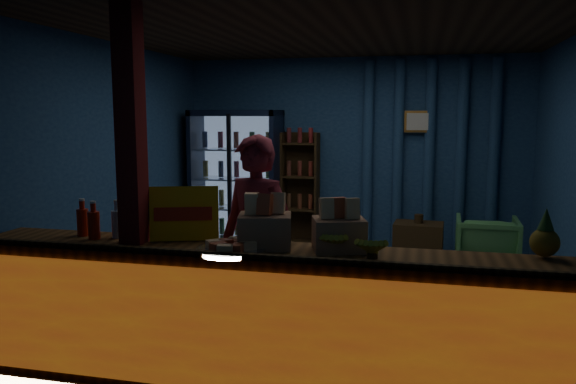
# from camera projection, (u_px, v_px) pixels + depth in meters

# --- Properties ---
(ground) EXTENTS (4.60, 4.60, 0.00)m
(ground) POSITION_uv_depth(u_px,v_px,m) (326.00, 298.00, 5.67)
(ground) COLOR #515154
(ground) RESTS_ON ground
(room_walls) EXTENTS (4.60, 4.60, 4.60)m
(room_walls) POSITION_uv_depth(u_px,v_px,m) (327.00, 143.00, 5.45)
(room_walls) COLOR navy
(room_walls) RESTS_ON ground
(counter) EXTENTS (4.40, 0.57, 0.99)m
(counter) POSITION_uv_depth(u_px,v_px,m) (279.00, 320.00, 3.76)
(counter) COLOR brown
(counter) RESTS_ON ground
(support_post) EXTENTS (0.16, 0.16, 2.60)m
(support_post) POSITION_uv_depth(u_px,v_px,m) (133.00, 193.00, 3.90)
(support_post) COLOR maroon
(support_post) RESTS_ON ground
(beverage_cooler) EXTENTS (1.20, 0.62, 1.90)m
(beverage_cooler) POSITION_uv_depth(u_px,v_px,m) (238.00, 181.00, 7.74)
(beverage_cooler) COLOR black
(beverage_cooler) RESTS_ON ground
(bottle_shelf) EXTENTS (0.50, 0.28, 1.60)m
(bottle_shelf) POSITION_uv_depth(u_px,v_px,m) (301.00, 191.00, 7.70)
(bottle_shelf) COLOR #3C2A13
(bottle_shelf) RESTS_ON ground
(curtain_folds) EXTENTS (1.74, 0.14, 2.50)m
(curtain_folds) POSITION_uv_depth(u_px,v_px,m) (429.00, 156.00, 7.33)
(curtain_folds) COLOR navy
(curtain_folds) RESTS_ON room_walls
(framed_picture) EXTENTS (0.36, 0.04, 0.28)m
(framed_picture) POSITION_uv_depth(u_px,v_px,m) (418.00, 122.00, 7.26)
(framed_picture) COLOR gold
(framed_picture) RESTS_ON room_walls
(shopkeeper) EXTENTS (0.71, 0.57, 1.69)m
(shopkeeper) POSITION_uv_depth(u_px,v_px,m) (256.00, 244.00, 4.35)
(shopkeeper) COLOR maroon
(shopkeeper) RESTS_ON ground
(green_chair) EXTENTS (0.73, 0.75, 0.65)m
(green_chair) POSITION_uv_depth(u_px,v_px,m) (487.00, 244.00, 6.61)
(green_chair) COLOR #52A251
(green_chair) RESTS_ON ground
(side_table) EXTENTS (0.61, 0.46, 0.64)m
(side_table) POSITION_uv_depth(u_px,v_px,m) (418.00, 244.00, 6.87)
(side_table) COLOR #3C2A13
(side_table) RESTS_ON ground
(yellow_sign) EXTENTS (0.49, 0.25, 0.39)m
(yellow_sign) POSITION_uv_depth(u_px,v_px,m) (184.00, 214.00, 3.99)
(yellow_sign) COLOR #FFB00D
(yellow_sign) RESTS_ON counter
(soda_bottles) EXTENTS (0.37, 0.17, 0.28)m
(soda_bottles) POSITION_uv_depth(u_px,v_px,m) (98.00, 222.00, 4.09)
(soda_bottles) COLOR red
(soda_bottles) RESTS_ON counter
(snack_box_left) EXTENTS (0.41, 0.36, 0.37)m
(snack_box_left) POSITION_uv_depth(u_px,v_px,m) (265.00, 228.00, 3.78)
(snack_box_left) COLOR #906346
(snack_box_left) RESTS_ON counter
(snack_box_centre) EXTENTS (0.40, 0.36, 0.35)m
(snack_box_centre) POSITION_uv_depth(u_px,v_px,m) (339.00, 232.00, 3.70)
(snack_box_centre) COLOR #906346
(snack_box_centre) RESTS_ON counter
(pastry_tray) EXTENTS (0.46, 0.46, 0.08)m
(pastry_tray) POSITION_uv_depth(u_px,v_px,m) (231.00, 248.00, 3.66)
(pastry_tray) COLOR silver
(pastry_tray) RESTS_ON counter
(banana_bunches) EXTENTS (0.48, 0.29, 0.16)m
(banana_bunches) POSITION_uv_depth(u_px,v_px,m) (352.00, 244.00, 3.54)
(banana_bunches) COLOR gold
(banana_bunches) RESTS_ON counter
(pineapple) EXTENTS (0.18, 0.18, 0.31)m
(pineapple) POSITION_uv_depth(u_px,v_px,m) (545.00, 238.00, 3.50)
(pineapple) COLOR olive
(pineapple) RESTS_ON counter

